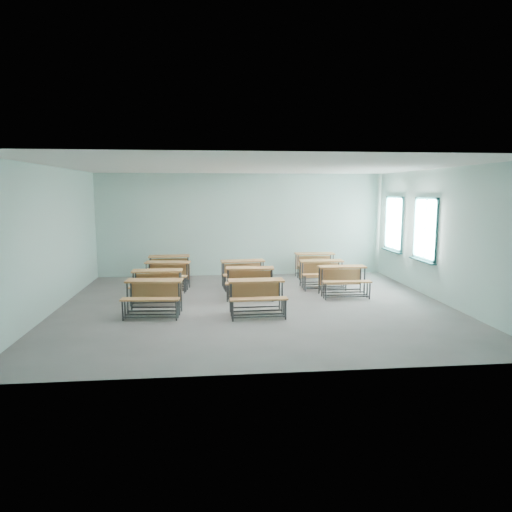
% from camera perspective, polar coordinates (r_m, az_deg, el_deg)
% --- Properties ---
extents(room, '(9.04, 8.04, 3.24)m').
position_cam_1_polar(room, '(10.49, 0.29, 2.34)').
color(room, slate).
rests_on(room, ground).
extents(desk_unit_r0c0, '(1.27, 0.90, 0.75)m').
position_cam_1_polar(desk_unit_r0c0, '(10.08, -12.68, -4.40)').
color(desk_unit_r0c0, '#AF733F').
rests_on(desk_unit_r0c0, ground).
extents(desk_unit_r0c1, '(1.22, 0.83, 0.75)m').
position_cam_1_polar(desk_unit_r0c1, '(9.85, 0.08, -4.49)').
color(desk_unit_r0c1, '#AF733F').
rests_on(desk_unit_r0c1, ground).
extents(desk_unit_r1c0, '(1.21, 0.82, 0.75)m').
position_cam_1_polar(desk_unit_r1c0, '(11.30, -12.27, -3.03)').
color(desk_unit_r1c0, '#AF733F').
rests_on(desk_unit_r1c0, ground).
extents(desk_unit_r1c1, '(1.26, 0.90, 0.75)m').
position_cam_1_polar(desk_unit_r1c1, '(11.43, -0.77, -2.72)').
color(desk_unit_r1c1, '#AF733F').
rests_on(desk_unit_r1c1, ground).
extents(desk_unit_r1c2, '(1.22, 0.83, 0.75)m').
position_cam_1_polar(desk_unit_r1c2, '(11.84, 10.81, -2.49)').
color(desk_unit_r1c2, '#AF733F').
rests_on(desk_unit_r1c2, ground).
extents(desk_unit_r2c0, '(1.30, 0.96, 0.75)m').
position_cam_1_polar(desk_unit_r2c0, '(12.58, -11.05, -1.87)').
color(desk_unit_r2c0, '#AF733F').
rests_on(desk_unit_r2c0, ground).
extents(desk_unit_r2c1, '(1.27, 0.91, 0.75)m').
position_cam_1_polar(desk_unit_r2c1, '(12.59, -1.60, -1.71)').
color(desk_unit_r2c1, '#AF733F').
rests_on(desk_unit_r2c1, ground).
extents(desk_unit_r2c2, '(1.21, 0.82, 0.75)m').
position_cam_1_polar(desk_unit_r2c2, '(12.73, 8.24, -1.69)').
color(desk_unit_r2c2, '#AF733F').
rests_on(desk_unit_r2c2, ground).
extents(desk_unit_r3c0, '(1.25, 0.88, 0.75)m').
position_cam_1_polar(desk_unit_r3c0, '(13.76, -10.78, -1.01)').
color(desk_unit_r3c0, '#AF733F').
rests_on(desk_unit_r3c0, ground).
extents(desk_unit_r3c2, '(1.20, 0.81, 0.75)m').
position_cam_1_polar(desk_unit_r3c2, '(14.18, 7.43, -0.67)').
color(desk_unit_r3c2, '#AF733F').
rests_on(desk_unit_r3c2, ground).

